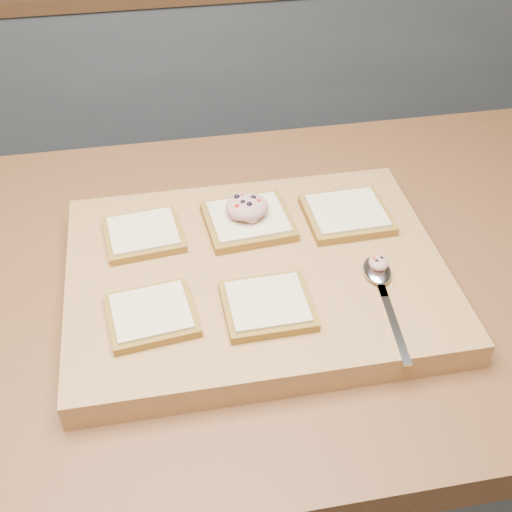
{
  "coord_description": "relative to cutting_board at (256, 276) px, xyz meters",
  "views": [
    {
      "loc": [
        -0.14,
        -0.73,
        1.57
      ],
      "look_at": [
        -0.01,
        -0.04,
        0.96
      ],
      "focal_mm": 45.0,
      "sensor_mm": 36.0,
      "label": 1
    }
  ],
  "objects": [
    {
      "name": "bread_far_right",
      "position": [
        0.16,
        0.08,
        0.03
      ],
      "size": [
        0.13,
        0.12,
        0.02
      ],
      "color": "olive",
      "rests_on": "cutting_board"
    },
    {
      "name": "cutting_board",
      "position": [
        0.0,
        0.0,
        0.0
      ],
      "size": [
        0.55,
        0.42,
        0.04
      ],
      "primitive_type": "cube",
      "color": "tan",
      "rests_on": "island_counter"
    },
    {
      "name": "spoon_salad",
      "position": [
        0.17,
        -0.05,
        0.04
      ],
      "size": [
        0.03,
        0.03,
        0.02
      ],
      "color": "#D69489",
      "rests_on": "spoon"
    },
    {
      "name": "tuna_salad_dollop",
      "position": [
        0.0,
        0.1,
        0.06
      ],
      "size": [
        0.07,
        0.06,
        0.03
      ],
      "color": "#D69489",
      "rests_on": "bread_far_center"
    },
    {
      "name": "bread_near_left",
      "position": [
        -0.16,
        -0.08,
        0.03
      ],
      "size": [
        0.13,
        0.12,
        0.02
      ],
      "color": "olive",
      "rests_on": "cutting_board"
    },
    {
      "name": "spoon",
      "position": [
        0.17,
        -0.06,
        0.03
      ],
      "size": [
        0.05,
        0.2,
        0.01
      ],
      "color": "silver",
      "rests_on": "cutting_board"
    },
    {
      "name": "back_counter",
      "position": [
        0.01,
        1.47,
        -0.45
      ],
      "size": [
        3.6,
        0.62,
        0.94
      ],
      "color": "slate",
      "rests_on": "ground"
    },
    {
      "name": "island_counter",
      "position": [
        0.01,
        0.04,
        -0.47
      ],
      "size": [
        2.0,
        0.8,
        0.9
      ],
      "color": "slate",
      "rests_on": "ground"
    },
    {
      "name": "bread_far_left",
      "position": [
        -0.16,
        0.09,
        0.03
      ],
      "size": [
        0.13,
        0.12,
        0.02
      ],
      "color": "olive",
      "rests_on": "cutting_board"
    },
    {
      "name": "bread_near_center",
      "position": [
        -0.0,
        -0.09,
        0.03
      ],
      "size": [
        0.12,
        0.11,
        0.02
      ],
      "color": "olive",
      "rests_on": "cutting_board"
    },
    {
      "name": "bread_far_center",
      "position": [
        0.0,
        0.09,
        0.03
      ],
      "size": [
        0.14,
        0.13,
        0.02
      ],
      "color": "olive",
      "rests_on": "cutting_board"
    }
  ]
}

